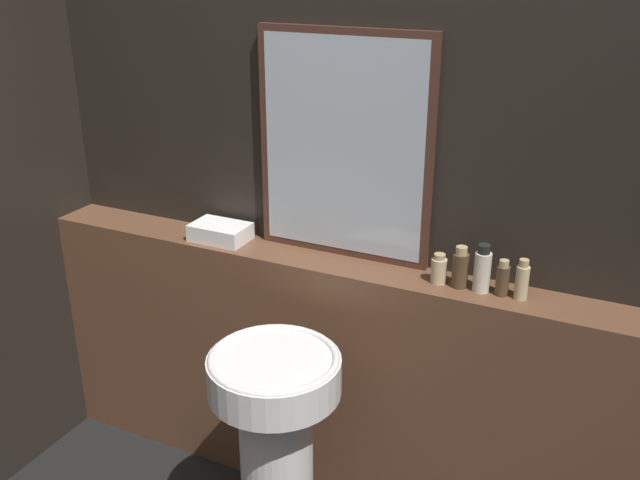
{
  "coord_description": "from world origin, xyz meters",
  "views": [
    {
      "loc": [
        0.91,
        -0.53,
        2.02
      ],
      "look_at": [
        -0.05,
        1.45,
        1.1
      ],
      "focal_mm": 40.0,
      "sensor_mm": 36.0,
      "label": 1
    }
  ],
  "objects_px": {
    "pedestal_sink": "(276,440)",
    "shampoo_bottle": "(439,269)",
    "hand_soap_bottle": "(522,281)",
    "towel_stack": "(220,232)",
    "conditioner_bottle": "(460,268)",
    "body_wash_bottle": "(503,279)",
    "mirror": "(343,147)",
    "lotion_bottle": "(482,270)"
  },
  "relations": [
    {
      "from": "mirror",
      "to": "lotion_bottle",
      "type": "xyz_separation_m",
      "value": [
        0.53,
        -0.08,
        -0.32
      ]
    },
    {
      "from": "towel_stack",
      "to": "body_wash_bottle",
      "type": "height_order",
      "value": "body_wash_bottle"
    },
    {
      "from": "towel_stack",
      "to": "conditioner_bottle",
      "type": "relative_size",
      "value": 1.53
    },
    {
      "from": "towel_stack",
      "to": "conditioner_bottle",
      "type": "distance_m",
      "value": 0.93
    },
    {
      "from": "shampoo_bottle",
      "to": "pedestal_sink",
      "type": "bearing_deg",
      "value": -131.9
    },
    {
      "from": "mirror",
      "to": "lotion_bottle",
      "type": "distance_m",
      "value": 0.62
    },
    {
      "from": "pedestal_sink",
      "to": "conditioner_bottle",
      "type": "xyz_separation_m",
      "value": [
        0.46,
        0.43,
        0.53
      ]
    },
    {
      "from": "pedestal_sink",
      "to": "lotion_bottle",
      "type": "xyz_separation_m",
      "value": [
        0.53,
        0.43,
        0.54
      ]
    },
    {
      "from": "mirror",
      "to": "hand_soap_bottle",
      "type": "distance_m",
      "value": 0.74
    },
    {
      "from": "body_wash_bottle",
      "to": "conditioner_bottle",
      "type": "bearing_deg",
      "value": 180.0
    },
    {
      "from": "shampoo_bottle",
      "to": "lotion_bottle",
      "type": "distance_m",
      "value": 0.14
    },
    {
      "from": "body_wash_bottle",
      "to": "hand_soap_bottle",
      "type": "height_order",
      "value": "hand_soap_bottle"
    },
    {
      "from": "towel_stack",
      "to": "hand_soap_bottle",
      "type": "bearing_deg",
      "value": 0.0
    },
    {
      "from": "towel_stack",
      "to": "conditioner_bottle",
      "type": "height_order",
      "value": "conditioner_bottle"
    },
    {
      "from": "pedestal_sink",
      "to": "hand_soap_bottle",
      "type": "distance_m",
      "value": 0.95
    },
    {
      "from": "shampoo_bottle",
      "to": "conditioner_bottle",
      "type": "relative_size",
      "value": 0.73
    },
    {
      "from": "hand_soap_bottle",
      "to": "mirror",
      "type": "bearing_deg",
      "value": 173.03
    },
    {
      "from": "mirror",
      "to": "lotion_bottle",
      "type": "bearing_deg",
      "value": -8.63
    },
    {
      "from": "towel_stack",
      "to": "hand_soap_bottle",
      "type": "distance_m",
      "value": 1.12
    },
    {
      "from": "lotion_bottle",
      "to": "hand_soap_bottle",
      "type": "height_order",
      "value": "lotion_bottle"
    },
    {
      "from": "pedestal_sink",
      "to": "shampoo_bottle",
      "type": "height_order",
      "value": "shampoo_bottle"
    },
    {
      "from": "pedestal_sink",
      "to": "hand_soap_bottle",
      "type": "height_order",
      "value": "hand_soap_bottle"
    },
    {
      "from": "mirror",
      "to": "body_wash_bottle",
      "type": "height_order",
      "value": "mirror"
    },
    {
      "from": "conditioner_bottle",
      "to": "towel_stack",
      "type": "bearing_deg",
      "value": 180.0
    },
    {
      "from": "mirror",
      "to": "hand_soap_bottle",
      "type": "relative_size",
      "value": 5.89
    },
    {
      "from": "shampoo_bottle",
      "to": "body_wash_bottle",
      "type": "distance_m",
      "value": 0.21
    },
    {
      "from": "conditioner_bottle",
      "to": "lotion_bottle",
      "type": "bearing_deg",
      "value": 0.0
    },
    {
      "from": "mirror",
      "to": "conditioner_bottle",
      "type": "height_order",
      "value": "mirror"
    },
    {
      "from": "mirror",
      "to": "body_wash_bottle",
      "type": "relative_size",
      "value": 6.58
    },
    {
      "from": "hand_soap_bottle",
      "to": "body_wash_bottle",
      "type": "bearing_deg",
      "value": 180.0
    },
    {
      "from": "towel_stack",
      "to": "hand_soap_bottle",
      "type": "xyz_separation_m",
      "value": [
        1.12,
        0.0,
        0.03
      ]
    },
    {
      "from": "mirror",
      "to": "body_wash_bottle",
      "type": "bearing_deg",
      "value": -7.67
    },
    {
      "from": "towel_stack",
      "to": "body_wash_bottle",
      "type": "bearing_deg",
      "value": 0.0
    },
    {
      "from": "pedestal_sink",
      "to": "shampoo_bottle",
      "type": "xyz_separation_m",
      "value": [
        0.39,
        0.43,
        0.52
      ]
    },
    {
      "from": "conditioner_bottle",
      "to": "hand_soap_bottle",
      "type": "xyz_separation_m",
      "value": [
        0.2,
        0.0,
        -0.0
      ]
    },
    {
      "from": "towel_stack",
      "to": "lotion_bottle",
      "type": "bearing_deg",
      "value": 0.0
    },
    {
      "from": "towel_stack",
      "to": "hand_soap_bottle",
      "type": "height_order",
      "value": "hand_soap_bottle"
    },
    {
      "from": "pedestal_sink",
      "to": "towel_stack",
      "type": "height_order",
      "value": "towel_stack"
    },
    {
      "from": "mirror",
      "to": "towel_stack",
      "type": "xyz_separation_m",
      "value": [
        -0.47,
        -0.08,
        -0.37
      ]
    },
    {
      "from": "mirror",
      "to": "conditioner_bottle",
      "type": "xyz_separation_m",
      "value": [
        0.45,
        -0.08,
        -0.33
      ]
    },
    {
      "from": "mirror",
      "to": "hand_soap_bottle",
      "type": "bearing_deg",
      "value": -6.97
    },
    {
      "from": "pedestal_sink",
      "to": "body_wash_bottle",
      "type": "height_order",
      "value": "body_wash_bottle"
    }
  ]
}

